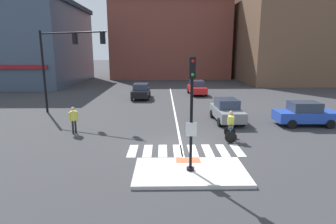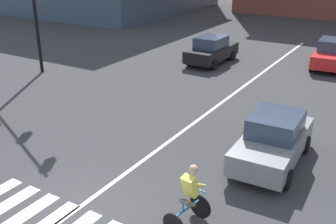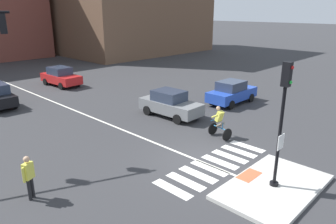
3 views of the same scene
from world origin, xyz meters
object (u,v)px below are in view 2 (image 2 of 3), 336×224
at_px(car_grey_eastbound_mid, 273,140).
at_px(car_black_westbound_distant, 212,50).
at_px(car_red_eastbound_distant, 331,54).
at_px(cyclist, 189,196).

height_order(car_grey_eastbound_mid, car_black_westbound_distant, same).
xyz_separation_m(car_red_eastbound_distant, cyclist, (-0.11, -17.02, 0.06)).
bearing_deg(car_grey_eastbound_mid, car_red_eastbound_distant, 92.85).
bearing_deg(car_grey_eastbound_mid, cyclist, -99.91).
xyz_separation_m(car_grey_eastbound_mid, cyclist, (-0.75, -4.27, 0.06)).
distance_m(car_grey_eastbound_mid, car_red_eastbound_distant, 12.77).
bearing_deg(car_black_westbound_distant, car_red_eastbound_distant, 23.39).
height_order(car_red_eastbound_distant, car_black_westbound_distant, same).
bearing_deg(car_black_westbound_distant, cyclist, -66.40).
relative_size(car_grey_eastbound_mid, cyclist, 2.47).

